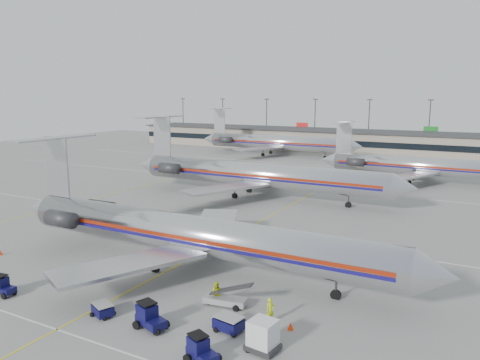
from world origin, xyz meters
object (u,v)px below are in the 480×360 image
Objects in this scene: jet_second_row at (254,174)px; uld_container at (263,336)px; belt_loader at (226,299)px; jet_foreground at (186,233)px; tug_center at (149,316)px.

jet_second_row is 22.53× the size of uld_container.
belt_loader is (16.50, -37.36, -3.20)m from jet_second_row.
jet_second_row is 11.92× the size of belt_loader.
jet_foreground is 0.94× the size of jet_second_row.
uld_container is (8.49, 1.19, 0.17)m from tug_center.
jet_second_row is at bearing 105.63° from jet_foreground.
jet_foreground is at bearing 134.82° from belt_loader.
uld_container is (21.99, -42.00, -2.69)m from jet_second_row.
jet_foreground reaches higher than belt_loader.
uld_container is 7.21m from belt_loader.
uld_container is at bearing -62.36° from jet_second_row.
jet_foreground is 33.19m from jet_second_row.
jet_foreground is 12.40m from tug_center.
jet_second_row reaches higher than jet_foreground.
jet_foreground is 9.74m from belt_loader.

